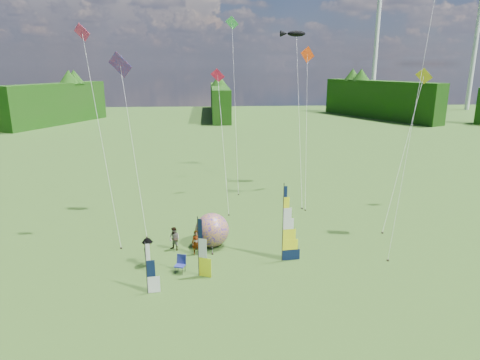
{
  "coord_description": "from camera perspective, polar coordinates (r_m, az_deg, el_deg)",
  "views": [
    {
      "loc": [
        -2.9,
        -21.66,
        12.5
      ],
      "look_at": [
        -1.0,
        4.0,
        5.5
      ],
      "focal_mm": 32.0,
      "sensor_mm": 36.0,
      "label": 1
    }
  ],
  "objects": [
    {
      "name": "kite_rainbow_delta",
      "position": [
        35.15,
        -14.22,
        6.0
      ],
      "size": [
        10.52,
        13.76,
        14.3
      ],
      "primitive_type": null,
      "rotation": [
        0.0,
        0.0,
        -0.38
      ],
      "color": "red",
      "rests_on": "ground"
    },
    {
      "name": "side_banner_left",
      "position": [
        26.06,
        -5.58,
        -8.97
      ],
      "size": [
        0.99,
        0.49,
        3.71
      ],
      "primitive_type": null,
      "rotation": [
        0.0,
        0.0,
        -0.4
      ],
      "color": "#F8F817",
      "rests_on": "ground"
    },
    {
      "name": "small_kite_green",
      "position": [
        45.23,
        -0.67,
        10.82
      ],
      "size": [
        3.11,
        11.97,
        18.06
      ],
      "primitive_type": null,
      "rotation": [
        0.0,
        0.0,
        0.06
      ],
      "color": "green",
      "rests_on": "ground"
    },
    {
      "name": "bol_inflatable",
      "position": [
        30.37,
        -3.76,
        -6.66
      ],
      "size": [
        3.0,
        3.0,
        2.4
      ],
      "primitive_type": "sphere",
      "rotation": [
        0.0,
        0.0,
        -0.3
      ],
      "color": "#1D0794",
      "rests_on": "ground"
    },
    {
      "name": "small_kite_pink",
      "position": [
        31.86,
        -18.07,
        6.13
      ],
      "size": [
        6.83,
        8.21,
        15.76
      ],
      "primitive_type": null,
      "rotation": [
        0.0,
        0.0,
        -0.34
      ],
      "color": "#E9306B",
      "rests_on": "ground"
    },
    {
      "name": "small_kite_orange",
      "position": [
        40.62,
        8.89,
        7.77
      ],
      "size": [
        7.93,
        11.6,
        14.73
      ],
      "primitive_type": null,
      "rotation": [
        0.0,
        0.0,
        0.38
      ],
      "color": "#FF400E",
      "rests_on": "ground"
    },
    {
      "name": "spectator_a",
      "position": [
        29.27,
        -5.84,
        -8.31
      ],
      "size": [
        0.64,
        0.43,
        1.7
      ],
      "primitive_type": "imported",
      "rotation": [
        0.0,
        0.0,
        -0.03
      ],
      "color": "#66594C",
      "rests_on": "ground"
    },
    {
      "name": "small_kite_red",
      "position": [
        39.02,
        -2.3,
        6.03
      ],
      "size": [
        3.04,
        10.45,
        12.55
      ],
      "primitive_type": null,
      "rotation": [
        0.0,
        0.0,
        0.02
      ],
      "color": "#E51940",
      "rests_on": "ground"
    },
    {
      "name": "side_banner_far",
      "position": [
        24.77,
        -12.37,
        -11.52
      ],
      "size": [
        0.9,
        0.21,
        3.01
      ],
      "primitive_type": null,
      "rotation": [
        0.0,
        0.0,
        0.12
      ],
      "color": "white",
      "rests_on": "ground"
    },
    {
      "name": "small_kite_yellow",
      "position": [
        37.69,
        21.19,
        4.77
      ],
      "size": [
        11.33,
        12.55,
        12.67
      ],
      "primitive_type": null,
      "rotation": [
        0.0,
        0.0,
        -0.34
      ],
      "color": "yellow",
      "rests_on": "ground"
    },
    {
      "name": "spectator_b",
      "position": [
        30.12,
        -8.74,
        -7.76
      ],
      "size": [
        0.89,
        0.8,
        1.66
      ],
      "primitive_type": "imported",
      "rotation": [
        0.0,
        0.0,
        -0.64
      ],
      "color": "#66594C",
      "rests_on": "ground"
    },
    {
      "name": "turbine_left",
      "position": [
        137.59,
        28.75,
        14.47
      ],
      "size": [
        8.0,
        1.2,
        30.0
      ],
      "primitive_type": null,
      "color": "silver",
      "rests_on": "ground"
    },
    {
      "name": "ground",
      "position": [
        25.18,
        3.04,
        -14.57
      ],
      "size": [
        220.0,
        220.0,
        0.0
      ],
      "primitive_type": "plane",
      "color": "#394F1A",
      "rests_on": "ground"
    },
    {
      "name": "camp_chair",
      "position": [
        27.11,
        -8.01,
        -11.08
      ],
      "size": [
        0.81,
        0.81,
        1.12
      ],
      "primitive_type": null,
      "rotation": [
        0.0,
        0.0,
        -0.31
      ],
      "color": "navy",
      "rests_on": "ground"
    },
    {
      "name": "treeline_ring",
      "position": [
        23.45,
        3.18,
        -6.06
      ],
      "size": [
        210.0,
        210.0,
        8.0
      ],
      "primitive_type": null,
      "color": "#1F3E11",
      "rests_on": "ground"
    },
    {
      "name": "feather_banner_main",
      "position": [
        27.7,
        5.75,
        -5.91
      ],
      "size": [
        1.38,
        0.26,
        5.1
      ],
      "primitive_type": null,
      "rotation": [
        0.0,
        0.0,
        0.12
      ],
      "color": "#0B1738",
      "rests_on": "ground"
    },
    {
      "name": "spectator_c",
      "position": [
        28.18,
        -12.17,
        -9.38
      ],
      "size": [
        0.64,
        1.26,
        1.87
      ],
      "primitive_type": "imported",
      "rotation": [
        0.0,
        0.0,
        1.74
      ],
      "color": "#66594C",
      "rests_on": "ground"
    },
    {
      "name": "kite_whale",
      "position": [
        42.43,
        7.91,
        9.61
      ],
      "size": [
        4.98,
        14.29,
        16.91
      ],
      "primitive_type": null,
      "rotation": [
        0.0,
        0.0,
        0.08
      ],
      "color": "black",
      "rests_on": "ground"
    },
    {
      "name": "turbine_right",
      "position": [
        132.64,
        17.6,
        15.62
      ],
      "size": [
        8.0,
        1.2,
        30.0
      ],
      "primitive_type": null,
      "color": "silver",
      "rests_on": "ground"
    },
    {
      "name": "kite_parafoil",
      "position": [
        31.78,
        22.43,
        10.04
      ],
      "size": [
        11.26,
        12.44,
        20.51
      ],
      "primitive_type": null,
      "rotation": [
        0.0,
        0.0,
        -0.37
      ],
      "color": "#BC0300",
      "rests_on": "ground"
    },
    {
      "name": "spectator_d",
      "position": [
        31.62,
        -3.86,
        -6.32
      ],
      "size": [
        1.0,
        1.11,
        1.82
      ],
      "primitive_type": "imported",
      "rotation": [
        0.0,
        0.0,
        2.24
      ],
      "color": "#66594C",
      "rests_on": "ground"
    }
  ]
}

